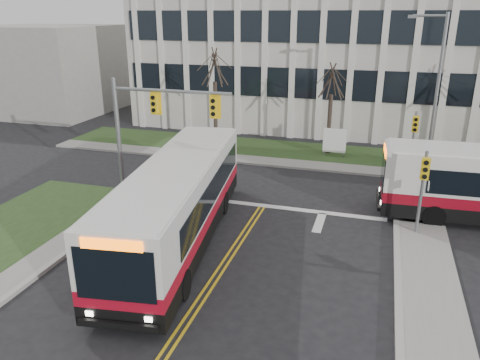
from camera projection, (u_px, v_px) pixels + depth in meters
ground at (205, 294)px, 16.15m from camera, size 120.00×120.00×0.00m
sidewalk_cross at (371, 171)px, 28.44m from camera, size 44.00×1.60×0.14m
building_lawn at (372, 158)px, 30.97m from camera, size 44.00×5.00×0.12m
office_building at (384, 52)px, 39.76m from camera, size 40.00×16.00×12.00m
building_annex at (49, 69)px, 45.30m from camera, size 12.00×12.00×8.00m
mast_arm_signal at (147, 120)px, 22.69m from camera, size 6.11×0.38×6.20m
signal_pole_near at (423, 182)px, 19.54m from camera, size 0.34×0.39×3.80m
signal_pole_far at (414, 134)px, 27.20m from camera, size 0.34×0.39×3.80m
streetlight at (435, 86)px, 26.78m from camera, size 2.15×0.25×9.20m
directory_sign at (335, 141)px, 30.82m from camera, size 1.50×0.12×2.00m
tree_left at (215, 69)px, 32.12m from camera, size 1.80×1.80×7.70m
tree_mid at (332, 82)px, 30.33m from camera, size 1.80×1.80×6.82m
bus_main at (178, 204)px, 19.29m from camera, size 4.53×13.08×3.42m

